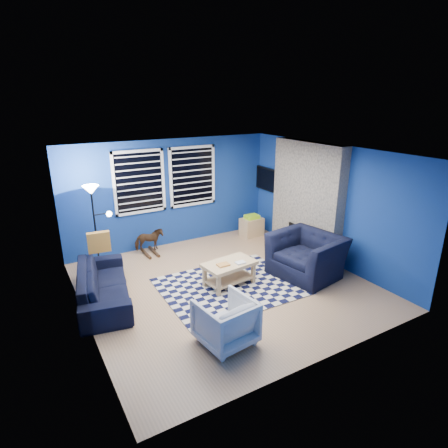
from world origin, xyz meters
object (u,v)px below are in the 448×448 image
object	(u,v)px
tv	(269,180)
armchair_bent	(225,321)
armchair_big	(307,255)
rocking_horse	(149,240)
coffee_table	(229,269)
cabinet	(252,226)
sofa	(103,285)
floor_lamp	(93,202)

from	to	relation	value
tv	armchair_bent	xyz separation A→B (m)	(-3.31, -3.50, -1.05)
armchair_big	armchair_bent	world-z (taller)	armchair_big
rocking_horse	coffee_table	world-z (taller)	rocking_horse
coffee_table	cabinet	bearing A→B (deg)	47.11
sofa	cabinet	xyz separation A→B (m)	(4.05, 1.39, -0.06)
tv	armchair_big	bearing A→B (deg)	-108.66
armchair_big	rocking_horse	size ratio (longest dim) A/B	2.06
tv	floor_lamp	bearing A→B (deg)	-177.08
tv	coffee_table	bearing A→B (deg)	-139.34
sofa	armchair_bent	distance (m)	2.43
rocking_horse	armchair_bent	bearing A→B (deg)	-173.56
cabinet	floor_lamp	world-z (taller)	floor_lamp
armchair_bent	rocking_horse	size ratio (longest dim) A/B	1.22
tv	cabinet	bearing A→B (deg)	-177.30
coffee_table	tv	bearing A→B (deg)	40.66
coffee_table	floor_lamp	size ratio (longest dim) A/B	0.57
tv	cabinet	world-z (taller)	tv
armchair_bent	floor_lamp	xyz separation A→B (m)	(-1.03, 3.28, 1.13)
coffee_table	floor_lamp	distance (m)	2.91
armchair_bent	floor_lamp	size ratio (longest dim) A/B	0.42
tv	floor_lamp	distance (m)	4.34
cabinet	armchair_big	bearing A→B (deg)	-101.38
armchair_bent	cabinet	distance (m)	4.47
armchair_big	sofa	bearing A→B (deg)	-115.34
rocking_horse	tv	bearing A→B (deg)	-84.02
floor_lamp	armchair_bent	bearing A→B (deg)	-72.57
sofa	rocking_horse	bearing A→B (deg)	-30.66
sofa	coffee_table	bearing A→B (deg)	-95.01
cabinet	tv	bearing A→B (deg)	-1.12
cabinet	floor_lamp	size ratio (longest dim) A/B	0.32
rocking_horse	coffee_table	bearing A→B (deg)	-151.09
armchair_bent	cabinet	size ratio (longest dim) A/B	1.33
sofa	cabinet	bearing A→B (deg)	-60.23
tv	cabinet	distance (m)	1.26
tv	rocking_horse	world-z (taller)	tv
tv	rocking_horse	bearing A→B (deg)	177.42
tv	sofa	xyz separation A→B (m)	(-4.55, -1.41, -1.10)
armchair_big	floor_lamp	distance (m)	4.28
armchair_bent	floor_lamp	distance (m)	3.62
rocking_horse	cabinet	world-z (taller)	rocking_horse
sofa	armchair_big	bearing A→B (deg)	-94.33
sofa	coffee_table	distance (m)	2.27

